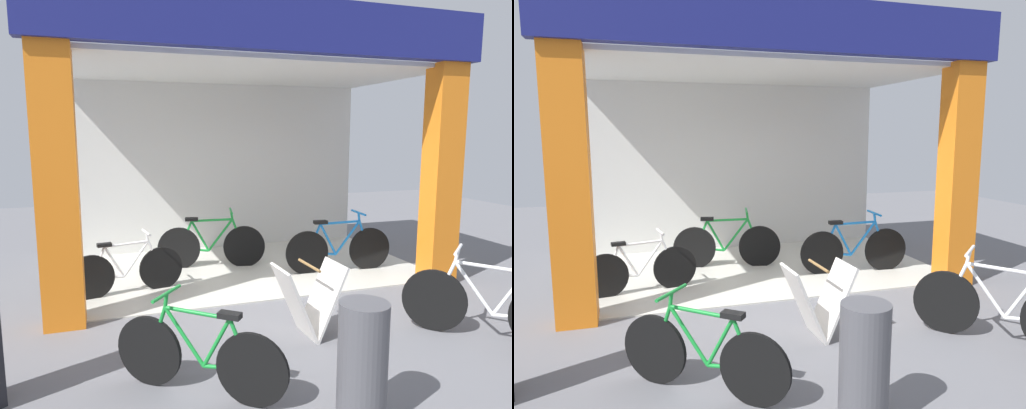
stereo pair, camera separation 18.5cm
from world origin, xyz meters
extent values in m
plane|color=slate|center=(0.00, 0.00, 0.00)|extent=(18.91, 18.91, 0.00)
cube|color=beige|center=(0.00, 1.53, 0.01)|extent=(5.46, 3.05, 0.02)
cube|color=silver|center=(0.00, 3.05, 1.54)|extent=(5.46, 0.12, 3.09)
cube|color=orange|center=(-2.51, 0.00, 1.54)|extent=(0.43, 0.36, 3.09)
cube|color=orange|center=(2.51, 0.00, 1.54)|extent=(0.43, 0.36, 3.09)
cube|color=navy|center=(0.00, -0.15, 3.39)|extent=(5.66, 0.20, 0.62)
cube|color=silver|center=(0.00, 1.53, 3.06)|extent=(5.46, 3.05, 0.06)
cylinder|color=black|center=(-0.94, 1.81, 0.34)|extent=(0.67, 0.18, 0.67)
cylinder|color=black|center=(0.08, 1.60, 0.34)|extent=(0.67, 0.18, 0.67)
cylinder|color=#198C33|center=(-0.70, 1.76, 0.31)|extent=(0.45, 0.13, 0.09)
cylinder|color=#198C33|center=(-0.61, 1.74, 0.53)|extent=(0.29, 0.10, 0.50)
cylinder|color=#198C33|center=(-0.29, 1.68, 0.54)|extent=(0.41, 0.12, 0.53)
cylinder|color=#198C33|center=(-0.42, 1.71, 0.78)|extent=(0.64, 0.17, 0.05)
cylinder|color=#198C33|center=(-0.83, 1.79, 0.55)|extent=(0.22, 0.08, 0.45)
cylinder|color=#198C33|center=(-0.02, 1.62, 0.56)|extent=(0.20, 0.08, 0.47)
cylinder|color=#198C33|center=(-0.12, 1.64, 0.86)|extent=(0.06, 0.05, 0.14)
cylinder|color=#198C33|center=(-0.13, 1.65, 0.92)|extent=(0.13, 0.47, 0.03)
cube|color=black|center=(-0.74, 1.77, 0.80)|extent=(0.22, 0.14, 0.05)
cylinder|color=black|center=(0.87, 0.92, 0.34)|extent=(0.68, 0.10, 0.67)
cylinder|color=black|center=(1.91, 0.83, 0.34)|extent=(0.68, 0.10, 0.67)
cylinder|color=blue|center=(1.12, 0.90, 0.31)|extent=(0.46, 0.07, 0.09)
cylinder|color=blue|center=(1.21, 0.89, 0.53)|extent=(0.30, 0.06, 0.51)
cylinder|color=blue|center=(1.53, 0.86, 0.54)|extent=(0.42, 0.07, 0.53)
cylinder|color=blue|center=(1.40, 0.87, 0.78)|extent=(0.65, 0.09, 0.05)
cylinder|color=blue|center=(0.99, 0.91, 0.56)|extent=(0.22, 0.05, 0.45)
cylinder|color=blue|center=(1.81, 0.84, 0.57)|extent=(0.20, 0.05, 0.47)
cylinder|color=blue|center=(1.72, 0.85, 0.86)|extent=(0.06, 0.04, 0.14)
cylinder|color=blue|center=(1.70, 0.85, 0.93)|extent=(0.07, 0.47, 0.03)
cube|color=black|center=(1.08, 0.90, 0.81)|extent=(0.21, 0.12, 0.05)
cylinder|color=black|center=(-2.24, 0.77, 0.30)|extent=(0.60, 0.14, 0.60)
cylinder|color=black|center=(-1.33, 0.92, 0.30)|extent=(0.60, 0.14, 0.60)
cylinder|color=white|center=(-2.03, 0.80, 0.28)|extent=(0.40, 0.10, 0.08)
cylinder|color=white|center=(-1.95, 0.82, 0.47)|extent=(0.26, 0.08, 0.45)
cylinder|color=white|center=(-1.66, 0.86, 0.48)|extent=(0.37, 0.09, 0.47)
cylinder|color=white|center=(-1.78, 0.84, 0.70)|extent=(0.57, 0.13, 0.05)
cylinder|color=white|center=(-2.14, 0.78, 0.49)|extent=(0.20, 0.06, 0.40)
cylinder|color=white|center=(-1.42, 0.90, 0.50)|extent=(0.18, 0.06, 0.41)
cylinder|color=white|center=(-1.51, 0.89, 0.76)|extent=(0.06, 0.04, 0.12)
cylinder|color=white|center=(-1.51, 0.89, 0.82)|extent=(0.10, 0.42, 0.03)
cube|color=black|center=(-2.06, 0.80, 0.71)|extent=(0.19, 0.12, 0.05)
cylinder|color=black|center=(1.33, -1.40, 0.34)|extent=(0.49, 0.54, 0.68)
cylinder|color=white|center=(1.81, -1.93, 0.54)|extent=(0.22, 0.25, 0.51)
cylinder|color=white|center=(1.59, -1.68, 0.55)|extent=(0.31, 0.34, 0.53)
cylinder|color=white|center=(1.68, -1.78, 0.79)|extent=(0.46, 0.52, 0.05)
cylinder|color=white|center=(1.40, -1.47, 0.57)|extent=(0.16, 0.18, 0.47)
cylinder|color=white|center=(1.47, -1.55, 0.87)|extent=(0.07, 0.07, 0.14)
cylinder|color=white|center=(1.47, -1.55, 0.94)|extent=(0.38, 0.34, 0.03)
cylinder|color=black|center=(-1.00, -2.15, 0.31)|extent=(0.50, 0.41, 0.61)
cylinder|color=black|center=(-1.73, -1.56, 0.31)|extent=(0.50, 0.41, 0.61)
cylinder|color=#198C33|center=(-1.17, -2.01, 0.28)|extent=(0.34, 0.28, 0.08)
cylinder|color=#198C33|center=(-1.24, -1.96, 0.48)|extent=(0.23, 0.19, 0.46)
cylinder|color=#198C33|center=(-1.46, -1.77, 0.49)|extent=(0.31, 0.26, 0.48)
cylinder|color=#198C33|center=(-1.37, -1.85, 0.71)|extent=(0.48, 0.39, 0.05)
cylinder|color=#198C33|center=(-1.08, -2.08, 0.50)|extent=(0.18, 0.15, 0.41)
cylinder|color=#198C33|center=(-1.66, -1.62, 0.51)|extent=(0.16, 0.14, 0.42)
cylinder|color=#198C33|center=(-1.59, -1.67, 0.78)|extent=(0.06, 0.06, 0.13)
cylinder|color=#198C33|center=(-1.59, -1.68, 0.84)|extent=(0.29, 0.35, 0.03)
cube|color=black|center=(-1.14, -2.03, 0.73)|extent=(0.20, 0.19, 0.05)
cube|color=silver|center=(-0.20, -1.10, 0.39)|extent=(0.38, 0.49, 0.79)
cube|color=silver|center=(0.14, -1.09, 0.39)|extent=(0.38, 0.49, 0.79)
cylinder|color=olive|center=(-0.03, -1.10, 0.78)|extent=(0.05, 0.48, 0.03)
cylinder|color=#4C4C51|center=(-0.29, -2.61, 0.47)|extent=(0.37, 0.37, 0.94)
camera|label=1|loc=(-2.05, -5.41, 2.15)|focal=32.72mm
camera|label=2|loc=(-1.87, -5.46, 2.15)|focal=32.72mm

